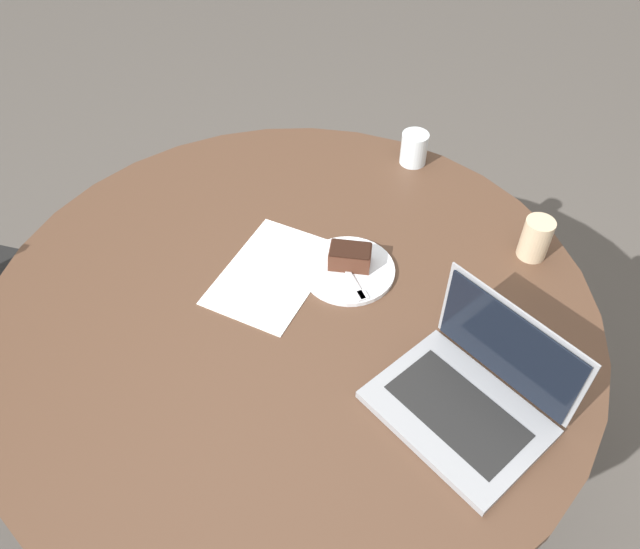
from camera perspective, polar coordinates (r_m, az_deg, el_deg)
The scene contains 9 objects.
ground_plane at distance 2.02m, azimuth -1.99°, elevation -16.00°, with size 12.00×12.00×0.00m, color #4C4742.
dining_table at distance 1.51m, azimuth -2.56°, elevation -5.57°, with size 1.39×1.39×0.72m.
paper_document at distance 1.48m, azimuth -4.37°, elevation 0.13°, with size 0.32×0.22×0.00m.
plate at distance 1.47m, azimuth 2.62°, elevation 0.41°, with size 0.22×0.22×0.01m.
cake_slice at distance 1.46m, azimuth 2.76°, elevation 1.66°, with size 0.09×0.11×0.05m.
fork at distance 1.44m, azimuth 2.95°, elevation -0.45°, with size 0.13×0.14×0.00m.
coffee_glass at distance 1.57m, azimuth 19.12°, elevation 3.13°, with size 0.07×0.07×0.11m.
water_glass at distance 1.79m, azimuth 8.59°, elevation 11.33°, with size 0.07×0.07×0.09m.
laptop at distance 1.26m, azimuth 13.50°, elevation -10.81°, with size 0.35×0.39×0.22m.
Camera 1 is at (0.80, 0.47, 1.80)m, focal length 35.00 mm.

